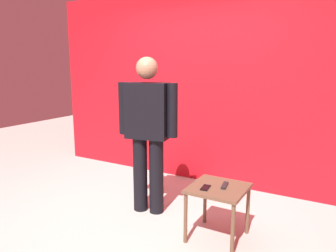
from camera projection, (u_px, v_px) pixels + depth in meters
ground_plane at (125, 224)px, 3.39m from camera, size 12.00×12.00×0.00m
back_wall_red at (194, 87)px, 4.55m from camera, size 4.73×0.12×2.69m
standing_person at (148, 128)px, 3.52m from camera, size 0.69×0.32×1.74m
side_table at (218, 194)px, 3.04m from camera, size 0.52×0.52×0.52m
cell_phone at (206, 188)px, 2.99m from camera, size 0.09×0.15×0.01m
tv_remote at (225, 185)px, 3.03m from camera, size 0.07×0.18×0.02m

